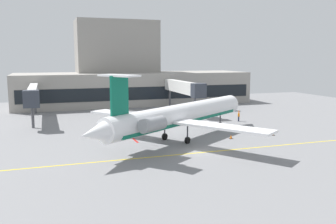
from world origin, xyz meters
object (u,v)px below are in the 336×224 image
object	(u,v)px
regional_jet	(179,115)
belt_loader	(190,110)
marshaller	(239,116)
baggage_tug	(182,118)
pushback_tractor	(227,106)

from	to	relation	value
regional_jet	belt_loader	bearing A→B (deg)	64.19
regional_jet	marshaller	size ratio (longest dim) A/B	15.82
regional_jet	baggage_tug	distance (m)	13.06
regional_jet	baggage_tug	bearing A→B (deg)	67.26
regional_jet	belt_loader	world-z (taller)	regional_jet
baggage_tug	pushback_tractor	bearing A→B (deg)	37.66
baggage_tug	pushback_tractor	xyz separation A→B (m)	(14.69, 11.33, -0.02)
regional_jet	pushback_tractor	bearing A→B (deg)	49.69
regional_jet	marshaller	distance (m)	18.80
marshaller	regional_jet	bearing A→B (deg)	-144.90
regional_jet	baggage_tug	size ratio (longest dim) A/B	7.24
baggage_tug	belt_loader	distance (m)	10.31
regional_jet	pushback_tractor	xyz separation A→B (m)	(19.64, 23.15, -2.50)
regional_jet	baggage_tug	xyz separation A→B (m)	(4.95, 11.82, -2.49)
belt_loader	regional_jet	bearing A→B (deg)	-115.81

